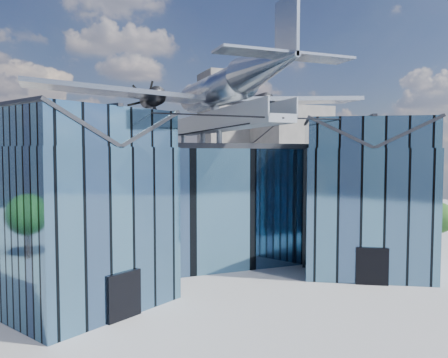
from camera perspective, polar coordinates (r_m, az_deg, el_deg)
name	(u,v)px	position (r m, az deg, el deg)	size (l,w,h in m)	color
ground_plane	(234,280)	(32.22, 1.34, -13.09)	(120.00, 120.00, 0.00)	gray
museum	(207,196)	(36.51, -2.20, -2.27)	(32.88, 24.50, 17.60)	#456C8D
bg_towers	(133,148)	(80.10, -11.85, 3.95)	(77.00, 24.50, 26.00)	slate
tree_plaza_e	(438,218)	(45.66, 26.16, -4.56)	(3.74, 3.74, 4.58)	#372416
tree_side_e	(407,198)	(56.09, 22.84, -2.25)	(4.21, 4.21, 5.74)	#372416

